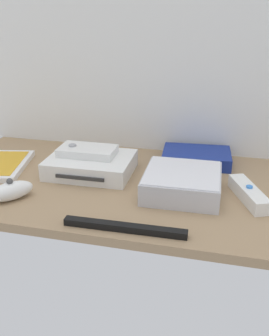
{
  "coord_description": "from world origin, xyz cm",
  "views": [
    {
      "loc": [
        19.52,
        -80.59,
        39.72
      ],
      "look_at": [
        0.0,
        0.0,
        4.0
      ],
      "focal_mm": 40.66,
      "sensor_mm": 36.0,
      "label": 1
    }
  ],
  "objects_px": {
    "remote_nunchuk": "(11,191)",
    "remote_wand": "(249,194)",
    "network_router": "(196,157)",
    "mini_computer": "(182,183)",
    "remote_classic_pad": "(87,151)",
    "sensor_bar": "(125,227)",
    "game_case": "(0,165)",
    "game_console": "(91,165)"
  },
  "relations": [
    {
      "from": "remote_nunchuk",
      "to": "remote_wand",
      "type": "bearing_deg",
      "value": 52.94
    },
    {
      "from": "remote_nunchuk",
      "to": "network_router",
      "type": "bearing_deg",
      "value": 78.78
    },
    {
      "from": "remote_wand",
      "to": "remote_nunchuk",
      "type": "xyz_separation_m",
      "value": [
        -0.51,
        -0.12,
        0.01
      ]
    },
    {
      "from": "mini_computer",
      "to": "network_router",
      "type": "bearing_deg",
      "value": 85.24
    },
    {
      "from": "network_router",
      "to": "remote_nunchuk",
      "type": "xyz_separation_m",
      "value": [
        -0.38,
        -0.31,
        0.0
      ]
    },
    {
      "from": "network_router",
      "to": "remote_wand",
      "type": "distance_m",
      "value": 0.23
    },
    {
      "from": "mini_computer",
      "to": "remote_classic_pad",
      "type": "relative_size",
      "value": 1.2
    },
    {
      "from": "remote_nunchuk",
      "to": "mini_computer",
      "type": "bearing_deg",
      "value": 57.75
    },
    {
      "from": "network_router",
      "to": "sensor_bar",
      "type": "bearing_deg",
      "value": -109.62
    },
    {
      "from": "game_case",
      "to": "sensor_bar",
      "type": "bearing_deg",
      "value": -40.39
    },
    {
      "from": "remote_wand",
      "to": "sensor_bar",
      "type": "distance_m",
      "value": 0.3
    },
    {
      "from": "sensor_bar",
      "to": "mini_computer",
      "type": "bearing_deg",
      "value": 63.73
    },
    {
      "from": "game_console",
      "to": "remote_classic_pad",
      "type": "distance_m",
      "value": 0.04
    },
    {
      "from": "mini_computer",
      "to": "game_case",
      "type": "distance_m",
      "value": 0.49
    },
    {
      "from": "game_console",
      "to": "sensor_bar",
      "type": "distance_m",
      "value": 0.29
    },
    {
      "from": "game_console",
      "to": "network_router",
      "type": "distance_m",
      "value": 0.29
    },
    {
      "from": "game_console",
      "to": "remote_nunchuk",
      "type": "height_order",
      "value": "remote_nunchuk"
    },
    {
      "from": "network_router",
      "to": "mini_computer",
      "type": "bearing_deg",
      "value": -99.07
    },
    {
      "from": "game_case",
      "to": "remote_nunchuk",
      "type": "height_order",
      "value": "remote_nunchuk"
    },
    {
      "from": "remote_wand",
      "to": "sensor_bar",
      "type": "bearing_deg",
      "value": -163.8
    },
    {
      "from": "remote_wand",
      "to": "remote_classic_pad",
      "type": "xyz_separation_m",
      "value": [
        -0.4,
        0.07,
        0.04
      ]
    },
    {
      "from": "game_console",
      "to": "network_router",
      "type": "bearing_deg",
      "value": 25.96
    },
    {
      "from": "network_router",
      "to": "remote_wand",
      "type": "xyz_separation_m",
      "value": [
        0.13,
        -0.19,
        -0.0
      ]
    },
    {
      "from": "game_console",
      "to": "remote_classic_pad",
      "type": "xyz_separation_m",
      "value": [
        -0.01,
        0.01,
        0.03
      ]
    },
    {
      "from": "remote_nunchuk",
      "to": "sensor_bar",
      "type": "height_order",
      "value": "remote_nunchuk"
    },
    {
      "from": "game_case",
      "to": "remote_wand",
      "type": "distance_m",
      "value": 0.63
    },
    {
      "from": "remote_classic_pad",
      "to": "mini_computer",
      "type": "bearing_deg",
      "value": -16.26
    },
    {
      "from": "remote_classic_pad",
      "to": "network_router",
      "type": "bearing_deg",
      "value": 23.27
    },
    {
      "from": "remote_nunchuk",
      "to": "sensor_bar",
      "type": "bearing_deg",
      "value": 26.43
    },
    {
      "from": "remote_classic_pad",
      "to": "remote_nunchuk",
      "type": "bearing_deg",
      "value": -120.26
    },
    {
      "from": "mini_computer",
      "to": "remote_nunchuk",
      "type": "height_order",
      "value": "mini_computer"
    },
    {
      "from": "game_case",
      "to": "remote_nunchuk",
      "type": "distance_m",
      "value": 0.2
    },
    {
      "from": "game_console",
      "to": "remote_wand",
      "type": "bearing_deg",
      "value": -9.41
    },
    {
      "from": "game_console",
      "to": "game_case",
      "type": "distance_m",
      "value": 0.25
    },
    {
      "from": "mini_computer",
      "to": "remote_nunchuk",
      "type": "relative_size",
      "value": 1.65
    },
    {
      "from": "game_case",
      "to": "mini_computer",
      "type": "bearing_deg",
      "value": -15.86
    },
    {
      "from": "sensor_bar",
      "to": "remote_classic_pad",
      "type": "bearing_deg",
      "value": 121.97
    },
    {
      "from": "mini_computer",
      "to": "game_console",
      "type": "bearing_deg",
      "value": 166.0
    },
    {
      "from": "game_console",
      "to": "network_router",
      "type": "relative_size",
      "value": 1.13
    },
    {
      "from": "game_case",
      "to": "remote_classic_pad",
      "type": "bearing_deg",
      "value": -2.48
    },
    {
      "from": "game_case",
      "to": "remote_nunchuk",
      "type": "bearing_deg",
      "value": -62.74
    },
    {
      "from": "remote_nunchuk",
      "to": "remote_classic_pad",
      "type": "distance_m",
      "value": 0.22
    }
  ]
}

